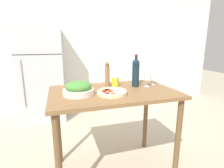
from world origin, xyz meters
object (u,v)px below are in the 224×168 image
at_px(wine_glass_far, 153,75).
at_px(pepper_mill, 107,75).
at_px(wine_glass_near, 147,77).
at_px(salad_bowl, 78,89).
at_px(homemade_pizza, 112,92).
at_px(salt_canister, 115,81).
at_px(wine_bottle, 136,72).
at_px(refrigerator, 41,74).

bearing_deg(wine_glass_far, pepper_mill, 175.83).
xyz_separation_m(wine_glass_near, pepper_mill, (-0.43, 0.11, 0.03)).
xyz_separation_m(wine_glass_far, salad_bowl, (-0.87, -0.16, -0.05)).
height_order(wine_glass_near, homemade_pizza, wine_glass_near).
xyz_separation_m(salad_bowl, salt_canister, (0.42, 0.20, -0.00)).
relative_size(salad_bowl, salt_canister, 2.49).
xyz_separation_m(wine_bottle, salt_canister, (-0.21, 0.06, -0.10)).
bearing_deg(salad_bowl, wine_glass_near, 6.76).
height_order(wine_glass_near, pepper_mill, pepper_mill).
bearing_deg(pepper_mill, homemade_pizza, -96.76).
distance_m(refrigerator, homemade_pizza, 2.04).
xyz_separation_m(refrigerator, pepper_mill, (0.81, -1.61, 0.22)).
xyz_separation_m(refrigerator, homemade_pizza, (0.77, -1.88, 0.11)).
bearing_deg(salt_canister, pepper_mill, 177.29).
xyz_separation_m(wine_bottle, pepper_mill, (-0.30, 0.07, -0.03)).
relative_size(refrigerator, wine_glass_far, 11.41).
height_order(salad_bowl, salt_canister, salad_bowl).
bearing_deg(refrigerator, wine_bottle, -56.40).
bearing_deg(wine_bottle, salt_canister, 163.80).
height_order(salad_bowl, homemade_pizza, salad_bowl).
distance_m(wine_glass_near, wine_glass_far, 0.13).
height_order(wine_bottle, salt_canister, wine_bottle).
bearing_deg(homemade_pizza, refrigerator, 112.35).
distance_m(wine_glass_near, salt_canister, 0.36).
height_order(wine_glass_near, salt_canister, wine_glass_near).
distance_m(wine_glass_near, homemade_pizza, 0.49).
bearing_deg(wine_glass_near, wine_bottle, 159.11).
bearing_deg(homemade_pizza, salt_canister, 65.73).
bearing_deg(wine_glass_far, refrigerator, 129.15).
bearing_deg(pepper_mill, salad_bowl, -148.78).
bearing_deg(pepper_mill, wine_bottle, -12.31).
bearing_deg(wine_glass_far, wine_bottle, -173.10).
distance_m(wine_bottle, homemade_pizza, 0.42).
bearing_deg(salt_canister, salad_bowl, -154.96).
xyz_separation_m(pepper_mill, salt_canister, (0.09, -0.00, -0.07)).
xyz_separation_m(pepper_mill, homemade_pizza, (-0.03, -0.28, -0.11)).
bearing_deg(refrigerator, salad_bowl, -75.35).
distance_m(pepper_mill, salt_canister, 0.12).
distance_m(refrigerator, wine_glass_near, 2.12).
xyz_separation_m(pepper_mill, salad_bowl, (-0.33, -0.20, -0.07)).
height_order(wine_glass_far, salad_bowl, wine_glass_far).
bearing_deg(refrigerator, wine_glass_far, -50.85).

